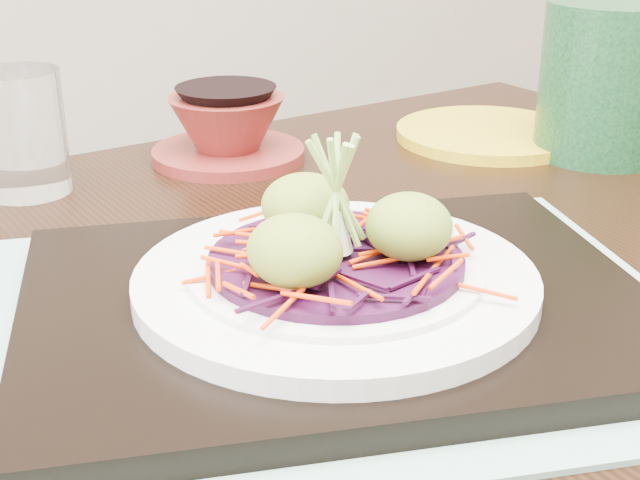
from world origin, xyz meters
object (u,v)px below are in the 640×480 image
white_plate (336,279)px  water_glass (22,133)px  yellow_plate (488,134)px  dining_table (271,432)px  green_jar (606,80)px  terracotta_bowl_set (228,132)px  serving_tray (335,304)px

white_plate → water_glass: water_glass is taller
white_plate → yellow_plate: bearing=39.5°
dining_table → green_jar: 0.47m
yellow_plate → green_jar: bearing=-56.1°
water_glass → white_plate: bearing=-70.4°
terracotta_bowl_set → green_jar: green_jar is taller
yellow_plate → green_jar: 0.13m
water_glass → green_jar: green_jar is taller
serving_tray → yellow_plate: bearing=55.4°
water_glass → terracotta_bowl_set: (0.19, 0.00, -0.02)m
serving_tray → green_jar: 0.43m
dining_table → water_glass: water_glass is taller
terracotta_bowl_set → green_jar: bearing=-25.6°
serving_tray → terracotta_bowl_set: bearing=94.2°
dining_table → serving_tray: (0.03, -0.04, 0.11)m
water_glass → terracotta_bowl_set: bearing=0.8°
dining_table → yellow_plate: (0.36, 0.23, 0.10)m
water_glass → serving_tray: bearing=-70.4°
green_jar → terracotta_bowl_set: bearing=154.4°
dining_table → serving_tray: 0.12m
dining_table → terracotta_bowl_set: terracotta_bowl_set is taller
serving_tray → white_plate: (0.00, 0.00, 0.02)m
dining_table → terracotta_bowl_set: (0.10, 0.30, 0.12)m
serving_tray → green_jar: (0.39, 0.18, 0.06)m
yellow_plate → green_jar: green_jar is taller
serving_tray → water_glass: water_glass is taller
green_jar → yellow_plate: bearing=123.9°
terracotta_bowl_set → green_jar: 0.36m
dining_table → green_jar: bearing=13.3°
white_plate → yellow_plate: (0.33, 0.27, -0.02)m
terracotta_bowl_set → white_plate: bearing=-101.7°
dining_table → water_glass: size_ratio=11.64×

